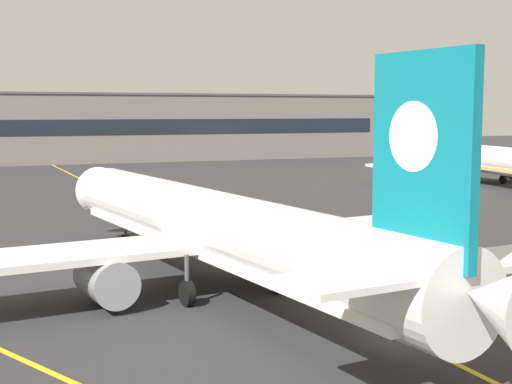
% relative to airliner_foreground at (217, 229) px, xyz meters
% --- Properties ---
extents(ground_plane, '(400.00, 400.00, 0.00)m').
position_rel_airliner_foreground_xyz_m(ground_plane, '(4.08, -10.65, -3.37)').
color(ground_plane, '#2D2D30').
extents(taxiway_centreline, '(4.52, 179.96, 0.01)m').
position_rel_airliner_foreground_xyz_m(taxiway_centreline, '(4.08, 19.35, -3.37)').
color(taxiway_centreline, yellow).
rests_on(taxiway_centreline, ground).
extents(taxiway_lead_in_stripe, '(25.70, 54.47, 0.01)m').
position_rel_airliner_foreground_xyz_m(taxiway_lead_in_stripe, '(-9.92, -8.65, -3.37)').
color(taxiway_lead_in_stripe, yellow).
rests_on(taxiway_lead_in_stripe, ground).
extents(airliner_foreground, '(32.35, 41.47, 11.65)m').
position_rel_airliner_foreground_xyz_m(airliner_foreground, '(0.00, 0.00, 0.00)').
color(airliner_foreground, white).
rests_on(airliner_foreground, ground).
extents(airliner_background, '(30.64, 39.25, 11.03)m').
position_rel_airliner_foreground_xyz_m(airliner_background, '(51.50, 42.55, -0.18)').
color(airliner_background, white).
rests_on(airliner_background, ground).
extents(safety_cone_by_nose_gear, '(0.44, 0.44, 0.55)m').
position_rel_airliner_foreground_xyz_m(safety_cone_by_nose_gear, '(1.63, 15.39, -3.11)').
color(safety_cone_by_nose_gear, orange).
rests_on(safety_cone_by_nose_gear, ground).
extents(terminal_building, '(146.49, 12.40, 12.92)m').
position_rel_airliner_foreground_xyz_m(terminal_building, '(-3.25, 103.03, 3.10)').
color(terminal_building, slate).
rests_on(terminal_building, ground).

